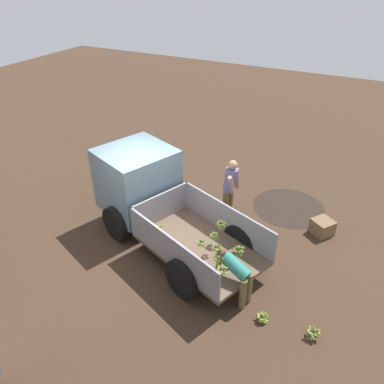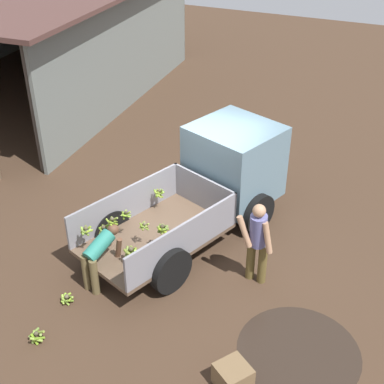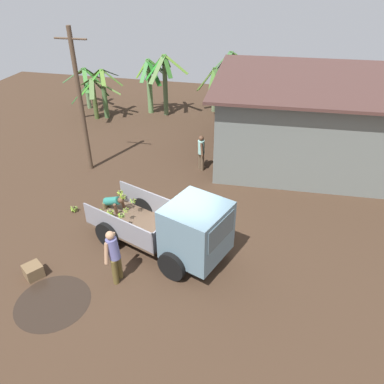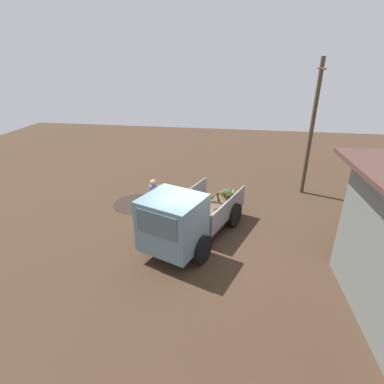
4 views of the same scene
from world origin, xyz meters
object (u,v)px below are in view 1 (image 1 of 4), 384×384
at_px(cargo_truck, 148,192).
at_px(banana_bunch_on_ground_0, 262,317).
at_px(person_foreground_visitor, 230,187).
at_px(wooden_crate_0, 322,227).
at_px(person_worker_loading, 236,273).
at_px(banana_bunch_on_ground_1, 313,333).

relative_size(cargo_truck, banana_bunch_on_ground_0, 18.97).
height_order(person_foreground_visitor, wooden_crate_0, person_foreground_visitor).
xyz_separation_m(person_worker_loading, banana_bunch_on_ground_0, (-0.70, 0.29, -0.59)).
bearing_deg(banana_bunch_on_ground_0, wooden_crate_0, -98.26).
height_order(person_foreground_visitor, person_worker_loading, person_foreground_visitor).
distance_m(cargo_truck, banana_bunch_on_ground_0, 3.99).
xyz_separation_m(banana_bunch_on_ground_0, banana_bunch_on_ground_1, (-0.95, -0.07, 0.02)).
xyz_separation_m(person_worker_loading, banana_bunch_on_ground_1, (-1.65, 0.22, -0.57)).
bearing_deg(banana_bunch_on_ground_0, cargo_truck, -23.48).
bearing_deg(person_worker_loading, person_foreground_visitor, -51.09).
bearing_deg(person_foreground_visitor, banana_bunch_on_ground_0, -50.72).
bearing_deg(person_foreground_visitor, wooden_crate_0, 15.88).
bearing_deg(banana_bunch_on_ground_0, person_worker_loading, -22.85).
bearing_deg(cargo_truck, banana_bunch_on_ground_1, -177.34).
distance_m(banana_bunch_on_ground_1, wooden_crate_0, 3.27).
xyz_separation_m(cargo_truck, person_worker_loading, (-2.85, 1.25, -0.39)).
distance_m(banana_bunch_on_ground_0, banana_bunch_on_ground_1, 0.95).
relative_size(person_foreground_visitor, person_worker_loading, 1.55).
xyz_separation_m(cargo_truck, person_foreground_visitor, (-1.64, -1.34, -0.13)).
height_order(cargo_truck, banana_bunch_on_ground_0, cargo_truck).
bearing_deg(person_worker_loading, cargo_truck, -9.72).
bearing_deg(cargo_truck, wooden_crate_0, -135.56).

